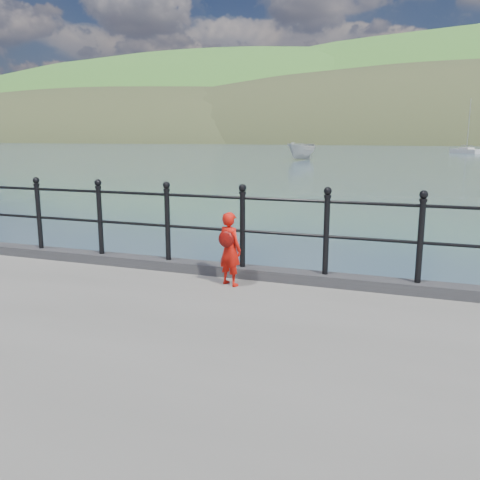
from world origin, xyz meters
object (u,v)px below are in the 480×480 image
at_px(child, 230,248).
at_px(launch_white, 302,151).
at_px(sailboat_deep, 466,151).
at_px(railing, 204,218).

relative_size(child, launch_white, 0.18).
height_order(launch_white, sailboat_deep, sailboat_deep).
xyz_separation_m(railing, sailboat_deep, (9.44, 88.14, -1.48)).
xyz_separation_m(railing, launch_white, (-11.29, 54.99, -0.74)).
xyz_separation_m(railing, child, (0.58, -0.46, -0.31)).
bearing_deg(launch_white, sailboat_deep, 72.33).
distance_m(railing, sailboat_deep, 88.66).
height_order(child, launch_white, launch_white).
bearing_deg(railing, launch_white, 101.60).
bearing_deg(railing, child, -38.63).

